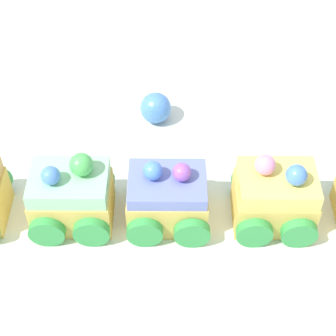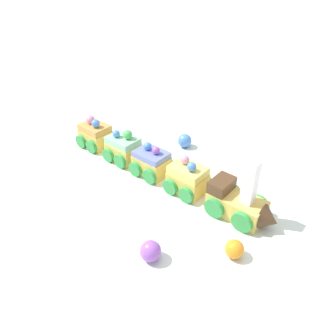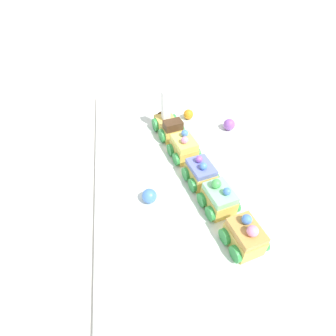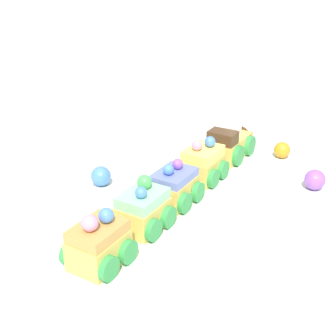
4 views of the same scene
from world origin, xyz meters
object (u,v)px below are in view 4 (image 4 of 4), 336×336
at_px(cake_car_caramel, 99,245).
at_px(gumball_purple, 315,180).
at_px(gumball_orange, 282,150).
at_px(cake_car_lemon, 203,164).
at_px(cake_car_blueberry, 174,187).
at_px(cake_train_locomotive, 231,141).
at_px(cake_car_mint, 143,210).
at_px(gumball_blue, 101,176).

relative_size(cake_car_caramel, gumball_purple, 2.44).
bearing_deg(cake_car_caramel, gumball_orange, -11.25).
bearing_deg(cake_car_lemon, cake_car_caramel, -179.98).
height_order(cake_car_lemon, gumball_purple, cake_car_lemon).
distance_m(cake_car_blueberry, cake_car_caramel, 0.17).
height_order(cake_train_locomotive, cake_car_lemon, cake_train_locomotive).
distance_m(cake_car_lemon, cake_car_mint, 0.17).
relative_size(cake_car_blueberry, gumball_orange, 2.71).
bearing_deg(gumball_blue, cake_car_caramel, -130.73).
bearing_deg(gumball_blue, cake_car_blueberry, -73.10).
bearing_deg(cake_car_caramel, cake_car_mint, 0.09).
xyz_separation_m(cake_train_locomotive, cake_car_caramel, (-0.36, -0.07, -0.00)).
relative_size(cake_car_blueberry, gumball_purple, 2.44).
distance_m(cake_car_blueberry, gumball_blue, 0.12).
height_order(cake_car_lemon, gumball_blue, cake_car_lemon).
height_order(cake_train_locomotive, gumball_purple, cake_train_locomotive).
bearing_deg(cake_train_locomotive, gumball_purple, -108.20).
height_order(gumball_orange, gumball_blue, gumball_blue).
distance_m(cake_car_mint, cake_car_caramel, 0.09).
xyz_separation_m(cake_car_caramel, gumball_orange, (0.41, -0.00, -0.01)).
xyz_separation_m(cake_car_mint, gumball_orange, (0.32, -0.02, -0.01)).
bearing_deg(gumball_purple, gumball_blue, 130.12).
bearing_deg(cake_car_blueberry, gumball_blue, 95.74).
bearing_deg(cake_car_caramel, cake_car_blueberry, 0.05).
bearing_deg(gumball_orange, gumball_blue, 151.68).
relative_size(cake_car_caramel, gumball_orange, 2.71).
bearing_deg(gumball_purple, cake_car_lemon, 120.43).
distance_m(cake_train_locomotive, cake_car_mint, 0.28).
xyz_separation_m(cake_car_lemon, gumball_blue, (-0.12, 0.10, -0.01)).
bearing_deg(cake_car_blueberry, cake_car_caramel, -179.95).
bearing_deg(cake_car_caramel, cake_car_lemon, 0.02).
bearing_deg(cake_car_lemon, cake_car_blueberry, 179.94).
relative_size(cake_car_lemon, gumball_blue, 2.49).
bearing_deg(cake_car_caramel, gumball_purple, -27.20).
height_order(gumball_purple, gumball_orange, gumball_purple).
height_order(cake_car_caramel, gumball_purple, cake_car_caramel).
xyz_separation_m(cake_car_blueberry, cake_car_mint, (-0.08, -0.02, 0.00)).
height_order(cake_car_lemon, cake_car_blueberry, cake_car_lemon).
relative_size(cake_train_locomotive, gumball_blue, 4.02).
bearing_deg(cake_car_mint, cake_car_caramel, -179.91).
bearing_deg(cake_car_lemon, cake_train_locomotive, 0.01).
xyz_separation_m(gumball_purple, gumball_blue, (-0.21, 0.25, -0.00)).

